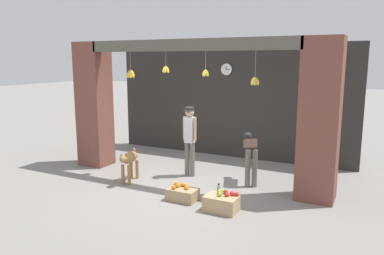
# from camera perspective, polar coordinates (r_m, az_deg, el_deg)

# --- Properties ---
(ground_plane) EXTENTS (60.00, 60.00, 0.00)m
(ground_plane) POSITION_cam_1_polar(r_m,az_deg,el_deg) (8.07, -1.23, -8.43)
(ground_plane) COLOR gray
(shop_back_wall) EXTENTS (6.59, 0.12, 3.00)m
(shop_back_wall) POSITION_cam_1_polar(r_m,az_deg,el_deg) (10.05, 5.70, 4.04)
(shop_back_wall) COLOR #2D2B28
(shop_back_wall) RESTS_ON ground_plane
(shop_pillar_left) EXTENTS (0.70, 0.60, 3.00)m
(shop_pillar_left) POSITION_cam_1_polar(r_m,az_deg,el_deg) (9.47, -14.66, 3.37)
(shop_pillar_left) COLOR brown
(shop_pillar_left) RESTS_ON ground_plane
(shop_pillar_right) EXTENTS (0.70, 0.60, 3.00)m
(shop_pillar_right) POSITION_cam_1_polar(r_m,az_deg,el_deg) (7.19, 18.86, 1.02)
(shop_pillar_right) COLOR brown
(shop_pillar_right) RESTS_ON ground_plane
(storefront_awning) EXTENTS (4.69, 0.25, 0.90)m
(storefront_awning) POSITION_cam_1_polar(r_m,az_deg,el_deg) (7.76, -0.97, 12.28)
(storefront_awning) COLOR #5B564C
(dog) EXTENTS (0.37, 0.85, 0.70)m
(dog) POSITION_cam_1_polar(r_m,az_deg,el_deg) (8.12, -9.55, -4.92)
(dog) COLOR #9E7042
(dog) RESTS_ON ground_plane
(shopkeeper) EXTENTS (0.34, 0.26, 1.57)m
(shopkeeper) POSITION_cam_1_polar(r_m,az_deg,el_deg) (8.33, -0.36, -1.35)
(shopkeeper) COLOR #6B665B
(shopkeeper) RESTS_ON ground_plane
(worker_stooping) EXTENTS (0.49, 0.75, 1.02)m
(worker_stooping) POSITION_cam_1_polar(r_m,az_deg,el_deg) (7.94, 8.85, -3.76)
(worker_stooping) COLOR #6B665B
(worker_stooping) RESTS_ON ground_plane
(fruit_crate_oranges) EXTENTS (0.55, 0.36, 0.30)m
(fruit_crate_oranges) POSITION_cam_1_polar(r_m,az_deg,el_deg) (7.10, -1.48, -10.07)
(fruit_crate_oranges) COLOR tan
(fruit_crate_oranges) RESTS_ON ground_plane
(fruit_crate_apples) EXTENTS (0.56, 0.38, 0.35)m
(fruit_crate_apples) POSITION_cam_1_polar(r_m,az_deg,el_deg) (6.63, 4.53, -11.39)
(fruit_crate_apples) COLOR tan
(fruit_crate_apples) RESTS_ON ground_plane
(water_bottle) EXTENTS (0.08, 0.08, 0.25)m
(water_bottle) POSITION_cam_1_polar(r_m,az_deg,el_deg) (7.31, 4.08, -9.51)
(water_bottle) COLOR silver
(water_bottle) RESTS_ON ground_plane
(wall_clock) EXTENTS (0.32, 0.03, 0.32)m
(wall_clock) POSITION_cam_1_polar(r_m,az_deg,el_deg) (9.95, 5.27, 8.82)
(wall_clock) COLOR black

